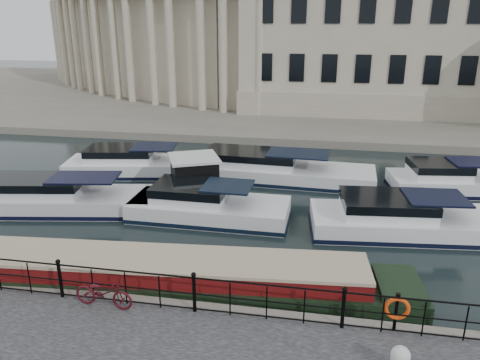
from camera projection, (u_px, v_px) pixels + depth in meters
name	position (u px, v px, depth m)	size (l,w,h in m)	color
ground_plane	(214.00, 285.00, 15.26)	(160.00, 160.00, 0.00)	black
far_bank	(296.00, 96.00, 51.46)	(120.00, 42.00, 0.55)	#6B665B
railing	(194.00, 291.00, 12.77)	(24.14, 0.14, 1.22)	black
civic_building	(285.00, 33.00, 45.44)	(53.55, 31.84, 16.85)	#ADA38C
bicycle	(104.00, 292.00, 13.05)	(0.60, 1.73, 0.91)	#470C15
mooring_bollard	(400.00, 360.00, 10.66)	(0.59, 0.59, 0.66)	silver
life_ring_post	(397.00, 309.00, 11.93)	(0.66, 0.18, 1.07)	black
narrowboat	(158.00, 281.00, 14.85)	(16.47, 3.51, 1.59)	black
harbour_hut	(195.00, 180.00, 22.39)	(3.84, 3.58, 2.19)	#6B665B
cabin_cruisers	(239.00, 190.00, 22.74)	(26.35, 9.85, 1.99)	silver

